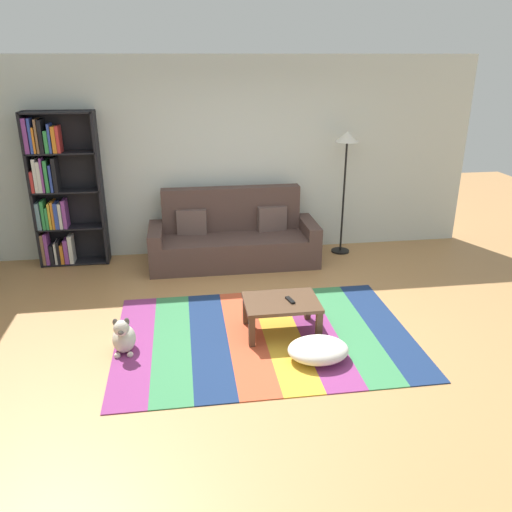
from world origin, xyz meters
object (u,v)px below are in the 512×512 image
at_px(pouf, 318,350).
at_px(coffee_table, 281,306).
at_px(tv_remote, 290,300).
at_px(dog, 124,337).
at_px(standing_lamp, 346,153).
at_px(bookshelf, 58,192).
at_px(couch, 233,239).

bearing_deg(pouf, coffee_table, 113.67).
xyz_separation_m(pouf, tv_remote, (-0.16, 0.54, 0.27)).
bearing_deg(dog, tv_remote, 4.51).
relative_size(pouf, tv_remote, 3.84).
relative_size(dog, standing_lamp, 0.23).
relative_size(bookshelf, tv_remote, 13.57).
bearing_deg(coffee_table, bookshelf, 137.87).
bearing_deg(pouf, standing_lamp, 68.92).
bearing_deg(couch, dog, -120.60).
bearing_deg(dog, pouf, -12.78).
bearing_deg(bookshelf, standing_lamp, -1.82).
bearing_deg(tv_remote, pouf, -88.09).
relative_size(pouf, dog, 1.45).
distance_m(dog, tv_remote, 1.67).
bearing_deg(dog, bookshelf, 111.89).
height_order(pouf, tv_remote, tv_remote).
relative_size(bookshelf, pouf, 3.54).
distance_m(couch, tv_remote, 2.08).
xyz_separation_m(pouf, dog, (-1.81, 0.41, 0.05)).
relative_size(coffee_table, tv_remote, 5.02).
distance_m(coffee_table, pouf, 0.64).
relative_size(standing_lamp, tv_remote, 11.53).
xyz_separation_m(pouf, standing_lamp, (1.06, 2.75, 1.34)).
xyz_separation_m(coffee_table, tv_remote, (0.08, -0.02, 0.07)).
xyz_separation_m(couch, pouf, (0.52, -2.59, -0.23)).
bearing_deg(tv_remote, dog, 169.88).
relative_size(pouf, standing_lamp, 0.33).
distance_m(coffee_table, standing_lamp, 2.79).
bearing_deg(bookshelf, coffee_table, -42.13).
height_order(pouf, dog, dog).
distance_m(couch, pouf, 2.65).
bearing_deg(standing_lamp, pouf, -111.08).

